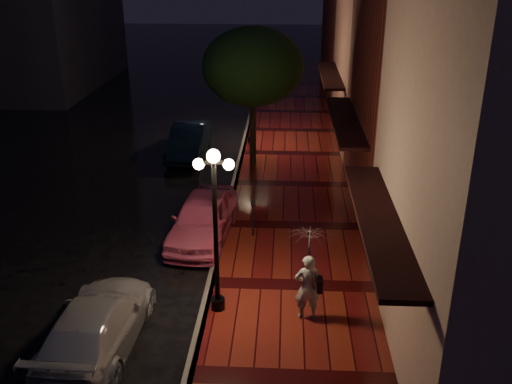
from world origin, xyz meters
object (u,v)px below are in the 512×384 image
at_px(street_tree, 253,69).
at_px(parking_meter, 253,214).
at_px(streetlamp_near, 215,223).
at_px(pink_car, 203,218).
at_px(navy_car, 189,140).
at_px(silver_car, 97,325).
at_px(woman_with_umbrella, 309,260).
at_px(streetlamp_far, 251,92).

height_order(street_tree, parking_meter, street_tree).
bearing_deg(street_tree, streetlamp_near, -91.35).
distance_m(street_tree, parking_meter, 7.61).
height_order(pink_car, navy_car, pink_car).
xyz_separation_m(street_tree, silver_car, (-2.89, -12.54, -3.58)).
distance_m(streetlamp_near, parking_meter, 4.55).
bearing_deg(pink_car, navy_car, 107.58).
relative_size(street_tree, woman_with_umbrella, 2.36).
relative_size(streetlamp_far, pink_car, 0.99).
bearing_deg(streetlamp_near, street_tree, 88.65).
relative_size(pink_car, woman_with_umbrella, 1.78).
relative_size(navy_car, parking_meter, 3.54).
height_order(street_tree, pink_car, street_tree).
bearing_deg(parking_meter, streetlamp_far, 103.64).
relative_size(street_tree, parking_meter, 4.69).
height_order(pink_car, parking_meter, pink_car).
xyz_separation_m(streetlamp_near, pink_car, (-0.95, 4.13, -1.86)).
height_order(streetlamp_near, pink_car, streetlamp_near).
xyz_separation_m(streetlamp_near, street_tree, (0.26, 10.99, 1.64)).
height_order(streetlamp_far, pink_car, streetlamp_far).
bearing_deg(parking_meter, pink_car, -168.61).
distance_m(streetlamp_near, navy_car, 12.80).
distance_m(streetlamp_far, pink_car, 10.09).
bearing_deg(silver_car, streetlamp_far, -97.53).
height_order(streetlamp_near, silver_car, streetlamp_near).
bearing_deg(woman_with_umbrella, pink_car, -59.10).
bearing_deg(streetlamp_far, streetlamp_near, -90.00).
bearing_deg(pink_car, woman_with_umbrella, -48.43).
bearing_deg(streetlamp_far, navy_car, -149.14).
xyz_separation_m(navy_car, parking_meter, (3.40, -8.19, 0.18)).
distance_m(streetlamp_far, woman_with_umbrella, 14.45).
distance_m(street_tree, woman_with_umbrella, 11.68).
relative_size(silver_car, woman_with_umbrella, 1.87).
xyz_separation_m(pink_car, parking_meter, (1.60, 0.04, 0.16)).
bearing_deg(woman_with_umbrella, streetlamp_far, -86.38).
distance_m(silver_car, woman_with_umbrella, 5.19).
bearing_deg(pink_car, parking_meter, 6.80).
bearing_deg(navy_car, street_tree, -23.69).
relative_size(streetlamp_near, streetlamp_far, 1.00).
bearing_deg(parking_meter, silver_car, -109.96).
xyz_separation_m(silver_car, parking_meter, (3.28, 5.72, 0.23)).
distance_m(streetlamp_far, parking_meter, 10.00).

